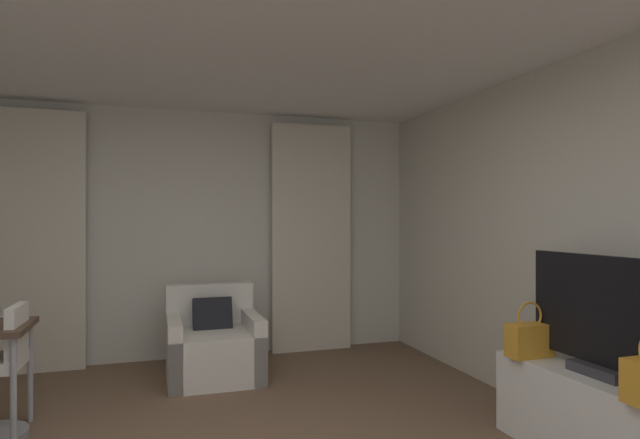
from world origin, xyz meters
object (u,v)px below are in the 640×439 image
armchair (214,346)px  tv_console (596,419)px  tv_flatscreen (602,318)px  handbag_primary (530,339)px

armchair → tv_console: 3.13m
armchair → tv_flatscreen: 3.22m
tv_flatscreen → handbag_primary: size_ratio=2.90×
armchair → tv_flatscreen: size_ratio=0.80×
armchair → tv_console: armchair is taller
armchair → tv_flatscreen: bearing=-51.5°
tv_console → handbag_primary: size_ratio=3.48×
tv_console → handbag_primary: 0.59m
tv_flatscreen → armchair: bearing=128.5°
tv_console → tv_flatscreen: (0.00, -0.04, 0.60)m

